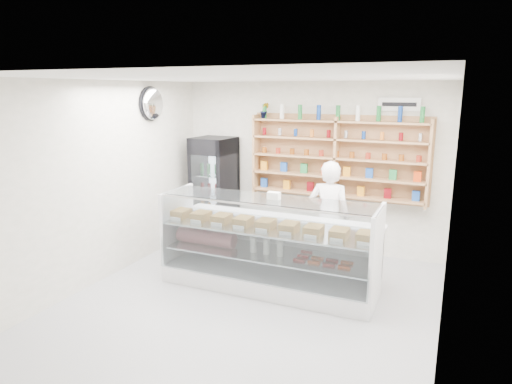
% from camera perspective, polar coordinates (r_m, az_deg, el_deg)
% --- Properties ---
extents(room, '(5.00, 5.00, 5.00)m').
position_cam_1_polar(room, '(5.45, -1.22, -0.78)').
color(room, '#9B9B9F').
rests_on(room, ground).
extents(display_counter, '(2.93, 0.87, 1.28)m').
position_cam_1_polar(display_counter, '(6.31, 1.54, -8.87)').
color(display_counter, white).
rests_on(display_counter, floor).
extents(shop_worker, '(0.62, 0.42, 1.68)m').
position_cam_1_polar(shop_worker, '(6.76, 9.10, -3.16)').
color(shop_worker, white).
rests_on(shop_worker, floor).
extents(drinks_cooler, '(0.72, 0.70, 1.86)m').
position_cam_1_polar(drinks_cooler, '(8.13, -5.24, 0.31)').
color(drinks_cooler, black).
rests_on(drinks_cooler, floor).
extents(wall_shelving, '(2.84, 0.28, 1.33)m').
position_cam_1_polar(wall_shelving, '(7.43, 10.00, 4.19)').
color(wall_shelving, tan).
rests_on(wall_shelving, back_wall).
extents(potted_plant, '(0.18, 0.17, 0.26)m').
position_cam_1_polar(potted_plant, '(7.75, 1.08, 10.16)').
color(potted_plant, '#1E6626').
rests_on(potted_plant, wall_shelving).
extents(security_mirror, '(0.15, 0.50, 0.50)m').
position_cam_1_polar(security_mirror, '(7.46, -12.74, 10.71)').
color(security_mirror, silver).
rests_on(security_mirror, left_wall).
extents(wall_sign, '(0.62, 0.03, 0.20)m').
position_cam_1_polar(wall_sign, '(7.32, 17.48, 10.41)').
color(wall_sign, white).
rests_on(wall_sign, back_wall).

